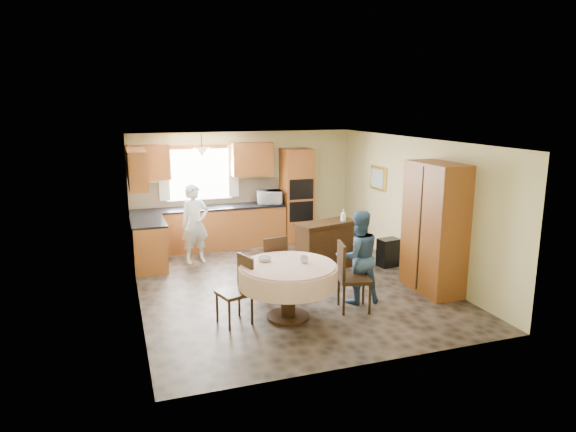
# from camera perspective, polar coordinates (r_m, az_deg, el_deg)

# --- Properties ---
(floor) EXTENTS (5.00, 6.00, 0.01)m
(floor) POSITION_cam_1_polar(r_m,az_deg,el_deg) (9.09, -0.12, -7.56)
(floor) COLOR brown
(floor) RESTS_ON ground
(ceiling) EXTENTS (5.00, 6.00, 0.01)m
(ceiling) POSITION_cam_1_polar(r_m,az_deg,el_deg) (8.57, -0.13, 8.36)
(ceiling) COLOR white
(ceiling) RESTS_ON wall_back
(wall_back) EXTENTS (5.00, 0.02, 2.50)m
(wall_back) POSITION_cam_1_polar(r_m,az_deg,el_deg) (11.58, -4.92, 3.15)
(wall_back) COLOR #D1C786
(wall_back) RESTS_ON floor
(wall_front) EXTENTS (5.00, 0.02, 2.50)m
(wall_front) POSITION_cam_1_polar(r_m,az_deg,el_deg) (6.08, 9.05, -5.53)
(wall_front) COLOR #D1C786
(wall_front) RESTS_ON floor
(wall_left) EXTENTS (0.02, 6.00, 2.50)m
(wall_left) POSITION_cam_1_polar(r_m,az_deg,el_deg) (8.31, -16.69, -1.03)
(wall_left) COLOR #D1C786
(wall_left) RESTS_ON floor
(wall_right) EXTENTS (0.02, 6.00, 2.50)m
(wall_right) POSITION_cam_1_polar(r_m,az_deg,el_deg) (9.82, 13.82, 1.16)
(wall_right) COLOR #D1C786
(wall_right) RESTS_ON floor
(window) EXTENTS (1.40, 0.03, 1.10)m
(window) POSITION_cam_1_polar(r_m,az_deg,el_deg) (11.31, -9.86, 4.58)
(window) COLOR white
(window) RESTS_ON wall_back
(curtain_left) EXTENTS (0.22, 0.02, 1.15)m
(curtain_left) POSITION_cam_1_polar(r_m,az_deg,el_deg) (11.16, -13.64, 4.57)
(curtain_left) COLOR white
(curtain_left) RESTS_ON wall_back
(curtain_right) EXTENTS (0.22, 0.02, 1.15)m
(curtain_right) POSITION_cam_1_polar(r_m,az_deg,el_deg) (11.39, -6.09, 5.01)
(curtain_right) COLOR white
(curtain_right) RESTS_ON wall_back
(base_cab_back) EXTENTS (3.30, 0.60, 0.88)m
(base_cab_back) POSITION_cam_1_polar(r_m,az_deg,el_deg) (11.28, -8.66, -1.40)
(base_cab_back) COLOR #AC5F2D
(base_cab_back) RESTS_ON floor
(counter_back) EXTENTS (3.30, 0.64, 0.04)m
(counter_back) POSITION_cam_1_polar(r_m,az_deg,el_deg) (11.18, -8.74, 0.89)
(counter_back) COLOR black
(counter_back) RESTS_ON base_cab_back
(base_cab_left) EXTENTS (0.60, 1.20, 0.88)m
(base_cab_left) POSITION_cam_1_polar(r_m,az_deg,el_deg) (10.26, -15.19, -3.09)
(base_cab_left) COLOR #AC5F2D
(base_cab_left) RESTS_ON floor
(counter_left) EXTENTS (0.64, 1.20, 0.04)m
(counter_left) POSITION_cam_1_polar(r_m,az_deg,el_deg) (10.15, -15.33, -0.59)
(counter_left) COLOR black
(counter_left) RESTS_ON base_cab_left
(backsplash) EXTENTS (3.30, 0.02, 0.55)m
(backsplash) POSITION_cam_1_polar(r_m,az_deg,el_deg) (11.41, -9.05, 2.54)
(backsplash) COLOR beige
(backsplash) RESTS_ON wall_back
(wall_cab_left) EXTENTS (0.85, 0.33, 0.72)m
(wall_cab_left) POSITION_cam_1_polar(r_m,az_deg,el_deg) (11.01, -15.22, 5.75)
(wall_cab_left) COLOR #AB652A
(wall_cab_left) RESTS_ON wall_back
(wall_cab_right) EXTENTS (0.90, 0.33, 0.72)m
(wall_cab_right) POSITION_cam_1_polar(r_m,az_deg,el_deg) (11.37, -4.04, 6.35)
(wall_cab_right) COLOR #AB652A
(wall_cab_right) RESTS_ON wall_back
(wall_cab_side) EXTENTS (0.33, 1.20, 0.72)m
(wall_cab_side) POSITION_cam_1_polar(r_m,az_deg,el_deg) (9.97, -16.44, 5.02)
(wall_cab_side) COLOR #AB652A
(wall_cab_side) RESTS_ON wall_left
(oven_tower) EXTENTS (0.66, 0.62, 2.12)m
(oven_tower) POSITION_cam_1_polar(r_m,az_deg,el_deg) (11.65, 0.97, 2.30)
(oven_tower) COLOR #AC5F2D
(oven_tower) RESTS_ON floor
(oven_upper) EXTENTS (0.56, 0.01, 0.45)m
(oven_upper) POSITION_cam_1_polar(r_m,az_deg,el_deg) (11.32, 1.52, 2.98)
(oven_upper) COLOR black
(oven_upper) RESTS_ON oven_tower
(oven_lower) EXTENTS (0.56, 0.01, 0.45)m
(oven_lower) POSITION_cam_1_polar(r_m,az_deg,el_deg) (11.41, 1.51, 0.50)
(oven_lower) COLOR black
(oven_lower) RESTS_ON oven_tower
(pendant) EXTENTS (0.36, 0.36, 0.18)m
(pendant) POSITION_cam_1_polar(r_m,az_deg,el_deg) (10.78, -9.55, 7.00)
(pendant) COLOR beige
(pendant) RESTS_ON ceiling
(sideboard) EXTENTS (1.28, 0.78, 0.86)m
(sideboard) POSITION_cam_1_polar(r_m,az_deg,el_deg) (9.84, 4.31, -3.40)
(sideboard) COLOR #3A2510
(sideboard) RESTS_ON floor
(space_heater) EXTENTS (0.43, 0.33, 0.55)m
(space_heater) POSITION_cam_1_polar(r_m,az_deg,el_deg) (10.17, 11.10, -3.99)
(space_heater) COLOR black
(space_heater) RESTS_ON floor
(cupboard) EXTENTS (0.57, 1.14, 2.17)m
(cupboard) POSITION_cam_1_polar(r_m,az_deg,el_deg) (8.83, 15.97, -1.29)
(cupboard) COLOR #AC5F2D
(cupboard) RESTS_ON floor
(dining_table) EXTENTS (1.44, 1.44, 0.82)m
(dining_table) POSITION_cam_1_polar(r_m,az_deg,el_deg) (7.51, 0.01, -6.72)
(dining_table) COLOR #3A2510
(dining_table) RESTS_ON floor
(chair_left) EXTENTS (0.53, 0.53, 0.99)m
(chair_left) POSITION_cam_1_polar(r_m,az_deg,el_deg) (7.44, -5.48, -7.77)
(chair_left) COLOR #3A2510
(chair_left) RESTS_ON floor
(chair_back) EXTENTS (0.52, 0.52, 1.03)m
(chair_back) POSITION_cam_1_polar(r_m,az_deg,el_deg) (8.36, -1.76, -5.26)
(chair_back) COLOR #3A2510
(chair_back) RESTS_ON floor
(chair_right) EXTENTS (0.55, 0.55, 1.06)m
(chair_right) POSITION_cam_1_polar(r_m,az_deg,el_deg) (7.86, 6.78, -6.35)
(chair_right) COLOR #3A2510
(chair_right) RESTS_ON floor
(framed_picture) EXTENTS (0.06, 0.60, 0.49)m
(framed_picture) POSITION_cam_1_polar(r_m,az_deg,el_deg) (10.87, 10.00, 4.15)
(framed_picture) COLOR yellow
(framed_picture) RESTS_ON wall_right
(microwave) EXTENTS (0.58, 0.43, 0.29)m
(microwave) POSITION_cam_1_polar(r_m,az_deg,el_deg) (11.40, -2.11, 2.10)
(microwave) COLOR silver
(microwave) RESTS_ON counter_back
(person_sink) EXTENTS (0.64, 0.49, 1.56)m
(person_sink) POSITION_cam_1_polar(r_m,az_deg,el_deg) (10.26, -10.31, -0.88)
(person_sink) COLOR silver
(person_sink) RESTS_ON floor
(person_dining) EXTENTS (0.75, 0.59, 1.49)m
(person_dining) POSITION_cam_1_polar(r_m,az_deg,el_deg) (8.17, 7.78, -4.51)
(person_dining) COLOR #3B5B82
(person_dining) RESTS_ON floor
(bowl_sideboard) EXTENTS (0.25, 0.25, 0.05)m
(bowl_sideboard) POSITION_cam_1_polar(r_m,az_deg,el_deg) (9.61, 2.61, -0.98)
(bowl_sideboard) COLOR #B2B2B2
(bowl_sideboard) RESTS_ON sideboard
(bottle_sideboard) EXTENTS (0.13, 0.13, 0.28)m
(bottle_sideboard) POSITION_cam_1_polar(r_m,az_deg,el_deg) (9.84, 6.16, -0.04)
(bottle_sideboard) COLOR silver
(bottle_sideboard) RESTS_ON sideboard
(cup_table) EXTENTS (0.14, 0.14, 0.10)m
(cup_table) POSITION_cam_1_polar(r_m,az_deg,el_deg) (7.52, 1.81, -4.84)
(cup_table) COLOR #B2B2B2
(cup_table) RESTS_ON dining_table
(bowl_table) EXTENTS (0.27, 0.27, 0.06)m
(bowl_table) POSITION_cam_1_polar(r_m,az_deg,el_deg) (7.61, -2.59, -4.80)
(bowl_table) COLOR #B2B2B2
(bowl_table) RESTS_ON dining_table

